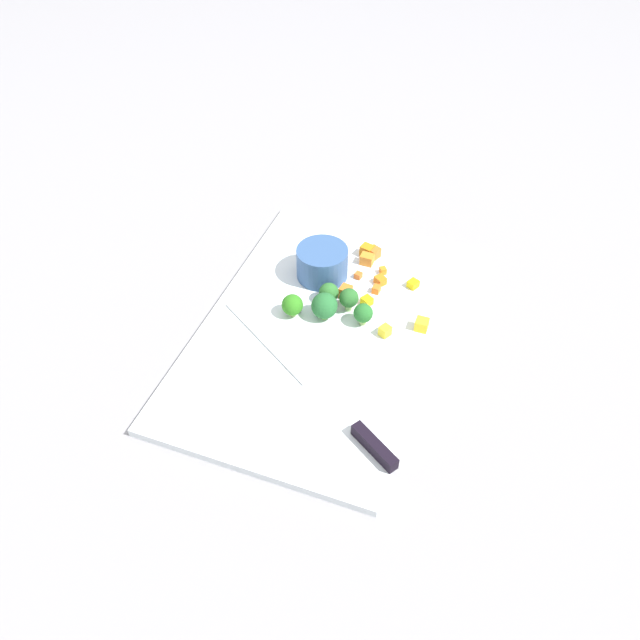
# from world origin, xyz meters

# --- Properties ---
(ground_plane) EXTENTS (4.00, 4.00, 0.00)m
(ground_plane) POSITION_xyz_m (0.00, 0.00, 0.00)
(ground_plane) COLOR gray
(cutting_board) EXTENTS (0.49, 0.31, 0.01)m
(cutting_board) POSITION_xyz_m (0.00, 0.00, 0.01)
(cutting_board) COLOR white
(cutting_board) RESTS_ON ground_plane
(prep_bowl) EXTENTS (0.08, 0.08, 0.05)m
(prep_bowl) POSITION_xyz_m (-0.10, -0.03, 0.04)
(prep_bowl) COLOR #35578C
(prep_bowl) RESTS_ON cutting_board
(chef_knife) EXTENTS (0.20, 0.30, 0.02)m
(chef_knife) POSITION_xyz_m (0.13, 0.06, 0.02)
(chef_knife) COLOR silver
(chef_knife) RESTS_ON cutting_board
(carrot_dice_0) EXTENTS (0.02, 0.02, 0.02)m
(carrot_dice_0) POSITION_xyz_m (-0.17, 0.03, 0.02)
(carrot_dice_0) COLOR orange
(carrot_dice_0) RESTS_ON cutting_board
(carrot_dice_1) EXTENTS (0.02, 0.02, 0.02)m
(carrot_dice_1) POSITION_xyz_m (-0.15, 0.02, 0.02)
(carrot_dice_1) COLOR orange
(carrot_dice_1) RESTS_ON cutting_board
(carrot_dice_2) EXTENTS (0.02, 0.02, 0.01)m
(carrot_dice_2) POSITION_xyz_m (-0.11, 0.05, 0.02)
(carrot_dice_2) COLOR orange
(carrot_dice_2) RESTS_ON cutting_board
(carrot_dice_3) EXTENTS (0.01, 0.01, 0.01)m
(carrot_dice_3) POSITION_xyz_m (-0.11, 0.02, 0.02)
(carrot_dice_3) COLOR orange
(carrot_dice_3) RESTS_ON cutting_board
(carrot_dice_4) EXTENTS (0.02, 0.02, 0.02)m
(carrot_dice_4) POSITION_xyz_m (-0.07, 0.01, 0.02)
(carrot_dice_4) COLOR orange
(carrot_dice_4) RESTS_ON cutting_board
(carrot_dice_5) EXTENTS (0.01, 0.01, 0.01)m
(carrot_dice_5) POSITION_xyz_m (-0.14, 0.05, 0.02)
(carrot_dice_5) COLOR orange
(carrot_dice_5) RESTS_ON cutting_board
(carrot_dice_6) EXTENTS (0.02, 0.02, 0.02)m
(carrot_dice_6) POSITION_xyz_m (-0.17, 0.02, 0.02)
(carrot_dice_6) COLOR orange
(carrot_dice_6) RESTS_ON cutting_board
(carrot_dice_7) EXTENTS (0.01, 0.01, 0.01)m
(carrot_dice_7) POSITION_xyz_m (-0.09, 0.05, 0.02)
(carrot_dice_7) COLOR orange
(carrot_dice_7) RESTS_ON cutting_board
(pepper_dice_0) EXTENTS (0.02, 0.02, 0.02)m
(pepper_dice_0) POSITION_xyz_m (-0.04, 0.13, 0.02)
(pepper_dice_0) COLOR yellow
(pepper_dice_0) RESTS_ON cutting_board
(pepper_dice_1) EXTENTS (0.02, 0.02, 0.02)m
(pepper_dice_1) POSITION_xyz_m (-0.01, 0.09, 0.02)
(pepper_dice_1) COLOR yellow
(pepper_dice_1) RESTS_ON cutting_board
(pepper_dice_2) EXTENTS (0.02, 0.02, 0.01)m
(pepper_dice_2) POSITION_xyz_m (-0.06, 0.05, 0.02)
(pepper_dice_2) COLOR yellow
(pepper_dice_2) RESTS_ON cutting_board
(pepper_dice_3) EXTENTS (0.02, 0.02, 0.01)m
(pepper_dice_3) POSITION_xyz_m (-0.12, 0.10, 0.02)
(pepper_dice_3) COLOR yellow
(pepper_dice_3) RESTS_ON cutting_board
(broccoli_floret_0) EXTENTS (0.04, 0.04, 0.04)m
(broccoli_floret_0) POSITION_xyz_m (-0.02, -0.00, 0.03)
(broccoli_floret_0) COLOR #87C257
(broccoli_floret_0) RESTS_ON cutting_board
(broccoli_floret_1) EXTENTS (0.03, 0.03, 0.03)m
(broccoli_floret_1) POSITION_xyz_m (-0.02, 0.05, 0.03)
(broccoli_floret_1) COLOR #96B966
(broccoli_floret_1) RESTS_ON cutting_board
(broccoli_floret_2) EXTENTS (0.03, 0.03, 0.03)m
(broccoli_floret_2) POSITION_xyz_m (-0.01, -0.04, 0.03)
(broccoli_floret_2) COLOR #97B763
(broccoli_floret_2) RESTS_ON cutting_board
(broccoli_floret_3) EXTENTS (0.03, 0.03, 0.04)m
(broccoli_floret_3) POSITION_xyz_m (-0.04, 0.03, 0.03)
(broccoli_floret_3) COLOR #8ABA6B
(broccoli_floret_3) RESTS_ON cutting_board
(broccoli_floret_4) EXTENTS (0.03, 0.03, 0.03)m
(broccoli_floret_4) POSITION_xyz_m (-0.05, -0.01, 0.03)
(broccoli_floret_4) COLOR #8CAF60
(broccoli_floret_4) RESTS_ON cutting_board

